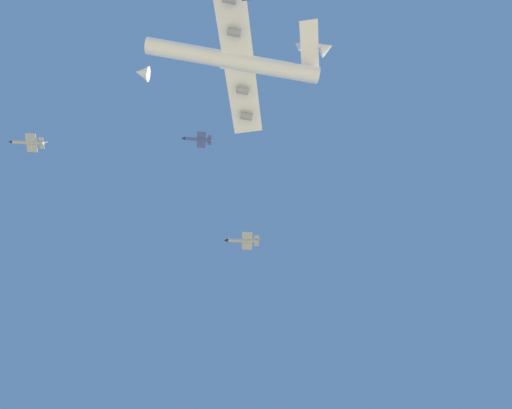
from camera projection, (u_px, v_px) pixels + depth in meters
carrier_jet at (237, 61)px, 154.05m from camera, size 75.08×58.42×23.74m
chase_jet_lead at (198, 139)px, 194.63m from camera, size 15.30×8.55×4.00m
chase_jet_left_wing at (243, 241)px, 166.82m from camera, size 15.33×8.70×4.00m
chase_jet_right_wing at (28, 143)px, 168.45m from camera, size 15.32×8.65×4.00m
chase_jet_trailing at (222, 59)px, 184.60m from camera, size 15.24×8.41×4.00m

